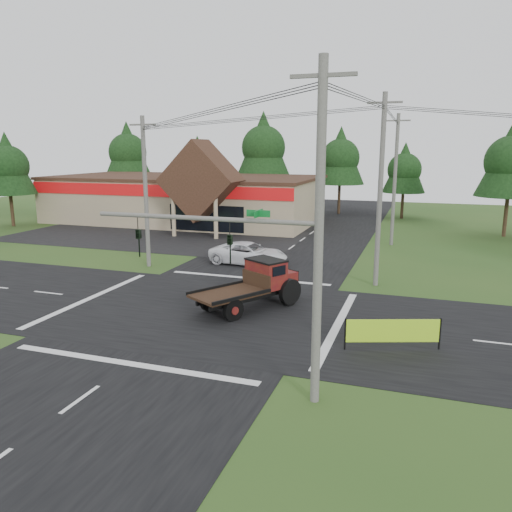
% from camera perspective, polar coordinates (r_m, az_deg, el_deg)
% --- Properties ---
extents(ground, '(120.00, 120.00, 0.00)m').
position_cam_1_polar(ground, '(26.38, -5.97, -6.23)').
color(ground, '#294C1B').
rests_on(ground, ground).
extents(road_ns, '(12.00, 120.00, 0.02)m').
position_cam_1_polar(road_ns, '(26.37, -5.97, -6.21)').
color(road_ns, black).
rests_on(road_ns, ground).
extents(road_ew, '(120.00, 12.00, 0.02)m').
position_cam_1_polar(road_ew, '(26.37, -5.97, -6.21)').
color(road_ew, black).
rests_on(road_ew, ground).
extents(parking_apron, '(28.00, 14.00, 0.02)m').
position_cam_1_polar(parking_apron, '(49.10, -11.62, 2.21)').
color(parking_apron, black).
rests_on(parking_apron, ground).
extents(cvs_building, '(30.40, 18.20, 9.19)m').
position_cam_1_polar(cvs_building, '(58.76, -7.98, 6.66)').
color(cvs_building, tan).
rests_on(cvs_building, ground).
extents(traffic_signal_mast, '(8.12, 0.24, 7.00)m').
position_cam_1_polar(traffic_signal_mast, '(16.39, 1.31, -1.50)').
color(traffic_signal_mast, '#595651').
rests_on(traffic_signal_mast, ground).
extents(utility_pole_nr, '(2.00, 0.30, 11.00)m').
position_cam_1_polar(utility_pole_nr, '(15.73, 7.19, 2.34)').
color(utility_pole_nr, '#595651').
rests_on(utility_pole_nr, ground).
extents(utility_pole_nw, '(2.00, 0.30, 10.50)m').
position_cam_1_polar(utility_pole_nw, '(36.00, -12.50, 7.25)').
color(utility_pole_nw, '#595651').
rests_on(utility_pole_nw, ground).
extents(utility_pole_ne, '(2.00, 0.30, 11.50)m').
position_cam_1_polar(utility_pole_ne, '(30.90, 14.01, 7.34)').
color(utility_pole_ne, '#595651').
rests_on(utility_pole_ne, ground).
extents(utility_pole_n, '(2.00, 0.30, 11.20)m').
position_cam_1_polar(utility_pole_n, '(44.84, 15.59, 8.46)').
color(utility_pole_n, '#595651').
rests_on(utility_pole_n, ground).
extents(tree_row_a, '(6.72, 6.72, 12.12)m').
position_cam_1_polar(tree_row_a, '(74.68, -14.47, 11.60)').
color(tree_row_a, '#332316').
rests_on(tree_row_a, ground).
extents(tree_row_b, '(5.60, 5.60, 10.10)m').
position_cam_1_polar(tree_row_b, '(71.57, -6.68, 10.81)').
color(tree_row_b, '#332316').
rests_on(tree_row_b, ground).
extents(tree_row_c, '(7.28, 7.28, 13.13)m').
position_cam_1_polar(tree_row_c, '(66.94, 0.86, 12.53)').
color(tree_row_c, '#332316').
rests_on(tree_row_c, ground).
extents(tree_row_d, '(6.16, 6.16, 11.11)m').
position_cam_1_polar(tree_row_d, '(65.56, 9.64, 11.20)').
color(tree_row_d, '#332316').
rests_on(tree_row_d, ground).
extents(tree_row_e, '(5.04, 5.04, 9.09)m').
position_cam_1_polar(tree_row_e, '(62.79, 16.61, 9.60)').
color(tree_row_e, '#332316').
rests_on(tree_row_e, ground).
extents(tree_side_w, '(5.60, 5.60, 10.10)m').
position_cam_1_polar(tree_side_w, '(60.32, -26.56, 9.40)').
color(tree_side_w, '#332316').
rests_on(tree_side_w, ground).
extents(tree_side_ne, '(6.16, 6.16, 11.11)m').
position_cam_1_polar(tree_side_ne, '(53.22, 27.19, 9.86)').
color(tree_side_ne, '#332316').
rests_on(tree_side_ne, ground).
extents(antique_flatbed_truck, '(5.17, 6.46, 2.57)m').
position_cam_1_polar(antique_flatbed_truck, '(26.17, -0.87, -3.38)').
color(antique_flatbed_truck, '#500B15').
rests_on(antique_flatbed_truck, ground).
extents(roadside_banner, '(3.89, 1.45, 1.39)m').
position_cam_1_polar(roadside_banner, '(21.88, 15.34, -8.61)').
color(roadside_banner, '#9ED91D').
rests_on(roadside_banner, ground).
extents(white_pickup, '(5.94, 3.17, 1.59)m').
position_cam_1_polar(white_pickup, '(36.45, -0.85, 0.29)').
color(white_pickup, white).
rests_on(white_pickup, ground).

